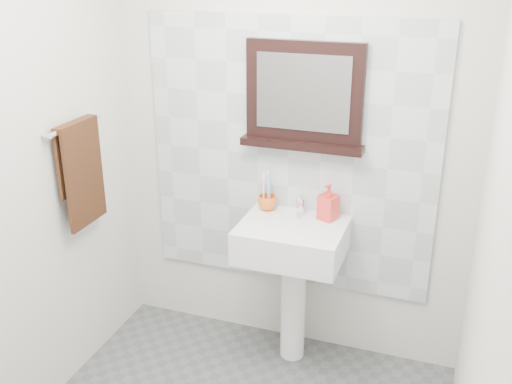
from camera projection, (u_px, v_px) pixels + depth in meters
back_wall at (290, 139)px, 3.23m from camera, size 2.00×0.01×2.50m
right_wall at (487, 260)px, 1.96m from camera, size 0.01×2.20×2.50m
splashback at (289, 157)px, 3.26m from camera, size 1.60×0.02×1.50m
pedestal_sink at (292, 255)px, 3.21m from camera, size 0.55×0.44×0.96m
toothbrush_cup at (267, 203)px, 3.31m from camera, size 0.13×0.13×0.08m
toothbrushes at (267, 189)px, 3.28m from camera, size 0.05×0.04×0.21m
soap_dispenser at (328, 202)px, 3.17m from camera, size 0.12×0.12×0.20m
framed_mirror at (304, 98)px, 3.08m from camera, size 0.66×0.11×0.56m
towel_bar at (75, 125)px, 2.97m from camera, size 0.07×0.40×0.03m
hand_towel at (81, 165)px, 3.05m from camera, size 0.06×0.30×0.55m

